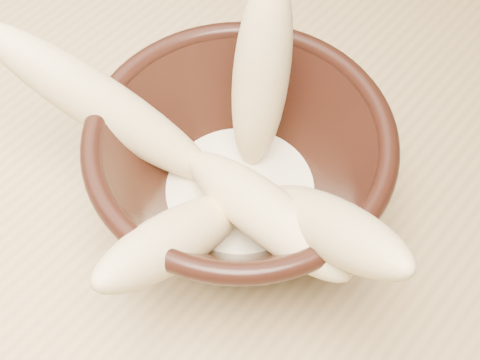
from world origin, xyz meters
name	(u,v)px	position (x,y,z in m)	size (l,w,h in m)	color
table	(132,184)	(0.00, 0.00, 0.67)	(1.20, 0.80, 0.75)	tan
bowl	(240,173)	(0.14, 0.01, 0.82)	(0.23, 0.23, 0.13)	black
milk_puddle	(240,193)	(0.14, 0.01, 0.79)	(0.13, 0.13, 0.02)	#FAEEC9
banana_upright	(261,77)	(0.12, 0.05, 0.88)	(0.04, 0.04, 0.18)	#DBBD81
banana_left	(106,107)	(0.04, -0.03, 0.86)	(0.04, 0.04, 0.21)	#DBBD81
banana_right	(327,226)	(0.23, -0.01, 0.87)	(0.04, 0.04, 0.20)	#DBBD81
banana_across	(263,211)	(0.18, -0.02, 0.84)	(0.04, 0.04, 0.18)	#DBBD81
banana_front	(177,238)	(0.15, -0.08, 0.85)	(0.04, 0.04, 0.17)	#DBBD81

